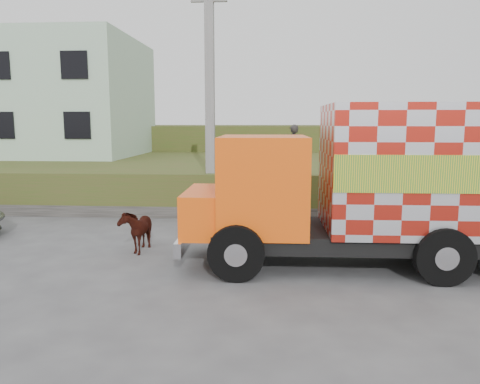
# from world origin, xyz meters

# --- Properties ---
(ground) EXTENTS (120.00, 120.00, 0.00)m
(ground) POSITION_xyz_m (0.00, 0.00, 0.00)
(ground) COLOR #474749
(ground) RESTS_ON ground
(embankment) EXTENTS (40.00, 12.00, 1.50)m
(embankment) POSITION_xyz_m (0.00, 10.00, 0.75)
(embankment) COLOR #3B541C
(embankment) RESTS_ON ground
(embankment_far) EXTENTS (40.00, 12.00, 3.00)m
(embankment_far) POSITION_xyz_m (0.00, 22.00, 1.50)
(embankment_far) COLOR #3B541C
(embankment_far) RESTS_ON ground
(retaining_strip) EXTENTS (16.00, 0.50, 0.40)m
(retaining_strip) POSITION_xyz_m (-2.00, 4.20, 0.20)
(retaining_strip) COLOR #595651
(retaining_strip) RESTS_ON ground
(building) EXTENTS (10.00, 8.00, 6.00)m
(building) POSITION_xyz_m (-11.00, 13.00, 4.50)
(building) COLOR #AAC7AB
(building) RESTS_ON embankment
(utility_pole) EXTENTS (1.20, 0.30, 8.00)m
(utility_pole) POSITION_xyz_m (-1.00, 4.60, 4.08)
(utility_pole) COLOR gray
(utility_pole) RESTS_ON ground
(cargo_truck) EXTENTS (8.17, 2.90, 3.63)m
(cargo_truck) POSITION_xyz_m (3.67, -0.83, 1.87)
(cargo_truck) COLOR black
(cargo_truck) RESTS_ON ground
(cow) EXTENTS (0.62, 1.32, 1.11)m
(cow) POSITION_xyz_m (-2.29, 0.00, 0.55)
(cow) COLOR #38170E
(cow) RESTS_ON ground
(pedestrian) EXTENTS (0.71, 0.60, 1.66)m
(pedestrian) POSITION_xyz_m (1.83, 4.80, 2.33)
(pedestrian) COLOR #332F2D
(pedestrian) RESTS_ON embankment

